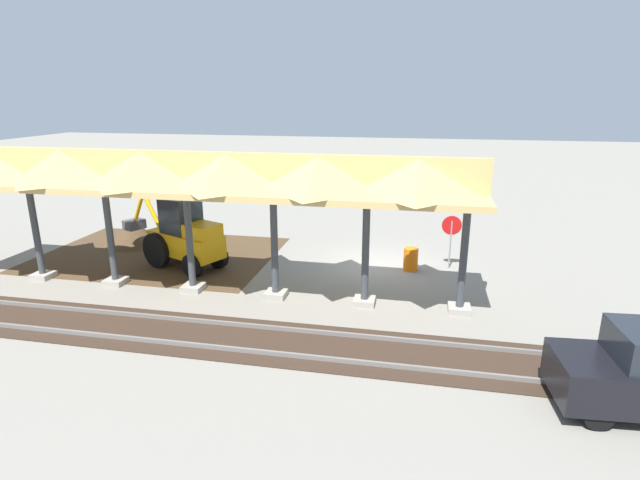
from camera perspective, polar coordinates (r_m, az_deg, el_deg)
name	(u,v)px	position (r m, az deg, el deg)	size (l,w,h in m)	color
ground_plane	(377,265)	(20.45, 6.57, -2.84)	(120.00, 120.00, 0.00)	gray
dirt_work_zone	(159,254)	(22.71, -17.91, -1.57)	(9.87, 7.00, 0.01)	#4C3823
platform_canopy	(184,173)	(17.26, -15.25, 7.34)	(19.48, 3.20, 4.90)	#9E998E
rail_tracks	(353,350)	(13.89, 3.82, -12.40)	(60.00, 2.58, 0.15)	slate
stop_sign	(451,231)	(20.14, 14.78, 0.99)	(0.76, 0.06, 2.15)	gray
backhoe	(183,236)	(20.56, -15.37, 0.46)	(5.25, 3.23, 2.82)	orange
dirt_mound	(134,244)	(24.68, -20.48, -0.41)	(5.07, 5.07, 2.25)	#4C3823
traffic_barrel	(411,259)	(19.92, 10.33, -2.17)	(0.56, 0.56, 0.90)	orange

